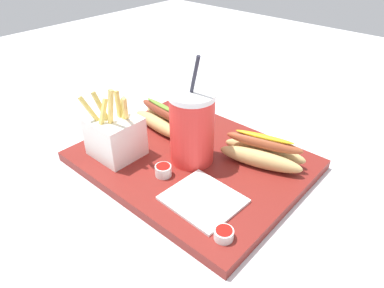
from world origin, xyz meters
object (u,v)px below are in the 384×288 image
Objects in this scene: napkin_stack at (203,199)px; ketchup_cup_1 at (162,169)px; hot_dog_2 at (262,152)px; soda_cup at (192,128)px; ketchup_cup_2 at (224,234)px; fries_basket at (115,136)px; hot_dog_1 at (163,119)px.

ketchup_cup_1 is at bearing 177.54° from napkin_stack.
hot_dog_2 reaches higher than napkin_stack.
soda_cup is 0.22m from ketchup_cup_2.
ketchup_cup_1 reaches higher than napkin_stack.
fries_basket is 0.91× the size of hot_dog_2.
hot_dog_1 is 0.26m from napkin_stack.
hot_dog_2 reaches higher than ketchup_cup_2.
hot_dog_1 reaches higher than ketchup_cup_2.
ketchup_cup_2 is at bearing -14.70° from ketchup_cup_1.
ketchup_cup_2 is (0.30, -0.17, -0.01)m from hot_dog_1.
fries_basket reaches higher than ketchup_cup_1.
soda_cup is 1.32× the size of hot_dog_1.
hot_dog_1 is at bearing -171.87° from hot_dog_2.
hot_dog_2 is at bearing 35.41° from fries_basket.
hot_dog_2 reaches higher than hot_dog_1.
ketchup_cup_1 is (-0.12, -0.16, -0.01)m from hot_dog_2.
ketchup_cup_2 is (0.06, -0.20, -0.02)m from hot_dog_2.
napkin_stack is at bearing -95.37° from hot_dog_2.
fries_basket reaches higher than hot_dog_1.
ketchup_cup_1 is at bearing 165.30° from ketchup_cup_2.
hot_dog_2 is at bearing 8.13° from hot_dog_1.
hot_dog_1 reaches higher than ketchup_cup_1.
soda_cup is 1.39× the size of fries_basket.
hot_dog_1 is at bearing 150.64° from ketchup_cup_2.
napkin_stack is (0.10, -0.00, -0.01)m from ketchup_cup_1.
hot_dog_2 reaches higher than ketchup_cup_1.
ketchup_cup_1 is (0.12, -0.12, -0.01)m from hot_dog_1.
soda_cup is 0.15m from hot_dog_1.
soda_cup is at bearing 140.40° from napkin_stack.
fries_basket is 5.08× the size of ketchup_cup_1.
soda_cup is 0.16m from fries_basket.
hot_dog_2 is 1.41× the size of napkin_stack.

